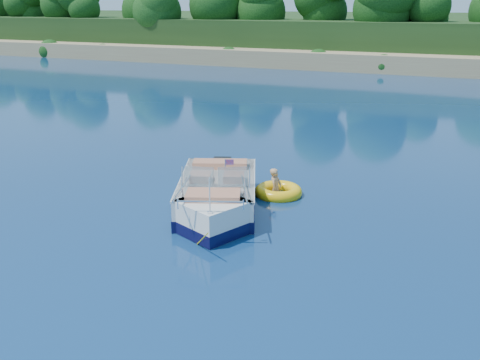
% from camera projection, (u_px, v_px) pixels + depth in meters
% --- Properties ---
extents(ground, '(160.00, 160.00, 0.00)m').
position_uv_depth(ground, '(166.00, 218.00, 14.67)').
color(ground, '#0A2448').
rests_on(ground, ground).
extents(shoreline, '(170.00, 59.00, 6.00)m').
position_uv_depth(shoreline, '(417.00, 40.00, 69.93)').
color(shoreline, '#917754').
rests_on(shoreline, ground).
extents(treeline, '(150.00, 7.12, 8.19)m').
position_uv_depth(treeline, '(396.00, 4.00, 48.64)').
color(treeline, black).
rests_on(treeline, ground).
extents(motorboat, '(3.49, 5.65, 1.99)m').
position_uv_depth(motorboat, '(217.00, 198.00, 15.06)').
color(motorboat, white).
rests_on(motorboat, ground).
extents(tow_tube, '(1.93, 1.93, 0.39)m').
position_uv_depth(tow_tube, '(278.00, 192.00, 16.44)').
color(tow_tube, yellow).
rests_on(tow_tube, ground).
extents(boy, '(0.33, 0.73, 1.44)m').
position_uv_depth(boy, '(276.00, 194.00, 16.58)').
color(boy, tan).
rests_on(boy, ground).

